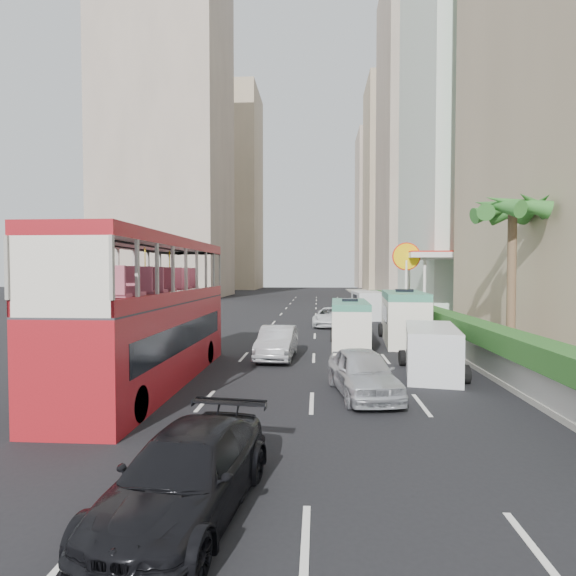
# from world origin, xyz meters

# --- Properties ---
(ground_plane) EXTENTS (200.00, 200.00, 0.00)m
(ground_plane) POSITION_xyz_m (0.00, 0.00, 0.00)
(ground_plane) COLOR black
(ground_plane) RESTS_ON ground
(double_decker_bus) EXTENTS (2.50, 11.00, 5.06)m
(double_decker_bus) POSITION_xyz_m (-6.00, 0.00, 2.53)
(double_decker_bus) COLOR maroon
(double_decker_bus) RESTS_ON ground
(car_silver_lane_a) EXTENTS (1.71, 4.40, 1.43)m
(car_silver_lane_a) POSITION_xyz_m (-2.04, 4.85, 0.00)
(car_silver_lane_a) COLOR silver
(car_silver_lane_a) RESTS_ON ground
(car_silver_lane_b) EXTENTS (2.35, 4.49, 1.46)m
(car_silver_lane_b) POSITION_xyz_m (1.19, -1.05, 0.00)
(car_silver_lane_b) COLOR silver
(car_silver_lane_b) RESTS_ON ground
(car_black) EXTENTS (2.40, 4.72, 1.31)m
(car_black) POSITION_xyz_m (-2.30, -8.28, 0.00)
(car_black) COLOR black
(car_black) RESTS_ON ground
(van_asset) EXTENTS (2.76, 5.00, 1.33)m
(van_asset) POSITION_xyz_m (0.70, 17.08, 0.00)
(van_asset) COLOR silver
(van_asset) RESTS_ON ground
(minibus_near) EXTENTS (1.99, 5.45, 2.39)m
(minibus_near) POSITION_xyz_m (1.42, 7.98, 1.19)
(minibus_near) COLOR silver
(minibus_near) RESTS_ON ground
(minibus_far) EXTENTS (2.66, 6.47, 2.80)m
(minibus_far) POSITION_xyz_m (4.54, 9.92, 1.40)
(minibus_far) COLOR silver
(minibus_far) RESTS_ON ground
(panel_van_near) EXTENTS (2.58, 4.78, 1.81)m
(panel_van_near) POSITION_xyz_m (4.09, 2.13, 0.91)
(panel_van_near) COLOR silver
(panel_van_near) RESTS_ON ground
(panel_van_far) EXTENTS (2.44, 5.65, 2.23)m
(panel_van_far) POSITION_xyz_m (4.04, 23.09, 1.11)
(panel_van_far) COLOR silver
(panel_van_far) RESTS_ON ground
(sidewalk) EXTENTS (6.00, 120.00, 0.18)m
(sidewalk) POSITION_xyz_m (9.00, 25.00, 0.09)
(sidewalk) COLOR #99968C
(sidewalk) RESTS_ON ground
(kerb_wall) EXTENTS (0.30, 44.00, 1.00)m
(kerb_wall) POSITION_xyz_m (6.20, 14.00, 0.68)
(kerb_wall) COLOR silver
(kerb_wall) RESTS_ON sidewalk
(hedge) EXTENTS (1.10, 44.00, 0.70)m
(hedge) POSITION_xyz_m (6.20, 14.00, 1.53)
(hedge) COLOR #2D6626
(hedge) RESTS_ON kerb_wall
(palm_tree) EXTENTS (0.36, 0.36, 6.40)m
(palm_tree) POSITION_xyz_m (7.80, 4.00, 3.38)
(palm_tree) COLOR brown
(palm_tree) RESTS_ON sidewalk
(shell_station) EXTENTS (6.50, 8.00, 5.50)m
(shell_station) POSITION_xyz_m (10.00, 23.00, 2.75)
(shell_station) COLOR silver
(shell_station) RESTS_ON ground
(tower_stripe) EXTENTS (16.00, 18.00, 58.00)m
(tower_stripe) POSITION_xyz_m (18.00, 34.00, 29.00)
(tower_stripe) COLOR white
(tower_stripe) RESTS_ON ground
(tower_mid) EXTENTS (16.00, 16.00, 50.00)m
(tower_mid) POSITION_xyz_m (18.00, 58.00, 25.00)
(tower_mid) COLOR #B5A18F
(tower_mid) RESTS_ON ground
(tower_far_a) EXTENTS (14.00, 14.00, 44.00)m
(tower_far_a) POSITION_xyz_m (17.00, 82.00, 22.00)
(tower_far_a) COLOR tan
(tower_far_a) RESTS_ON ground
(tower_far_b) EXTENTS (14.00, 14.00, 40.00)m
(tower_far_b) POSITION_xyz_m (17.00, 104.00, 20.00)
(tower_far_b) COLOR #B5A18F
(tower_far_b) RESTS_ON ground
(tower_left_a) EXTENTS (18.00, 18.00, 52.00)m
(tower_left_a) POSITION_xyz_m (-24.00, 55.00, 26.00)
(tower_left_a) COLOR #B5A18F
(tower_left_a) RESTS_ON ground
(tower_left_b) EXTENTS (16.00, 16.00, 46.00)m
(tower_left_b) POSITION_xyz_m (-22.00, 90.00, 23.00)
(tower_left_b) COLOR tan
(tower_left_b) RESTS_ON ground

